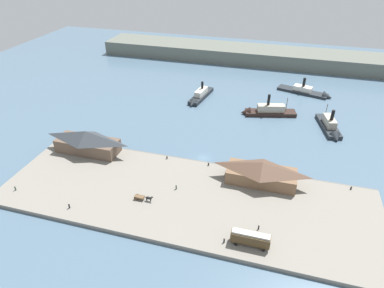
# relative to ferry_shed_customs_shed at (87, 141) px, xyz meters

# --- Properties ---
(ground_plane) EXTENTS (320.00, 320.00, 0.00)m
(ground_plane) POSITION_rel_ferry_shed_customs_shed_xyz_m (39.47, 8.58, -5.34)
(ground_plane) COLOR slate
(quay_promenade) EXTENTS (110.00, 36.00, 1.20)m
(quay_promenade) POSITION_rel_ferry_shed_customs_shed_xyz_m (39.47, -13.42, -4.74)
(quay_promenade) COLOR gray
(quay_promenade) RESTS_ON ground
(seawall_edge) EXTENTS (110.00, 0.80, 1.00)m
(seawall_edge) POSITION_rel_ferry_shed_customs_shed_xyz_m (39.47, 4.98, -4.84)
(seawall_edge) COLOR #666159
(seawall_edge) RESTS_ON ground
(ferry_shed_customs_shed) EXTENTS (22.21, 8.34, 8.15)m
(ferry_shed_customs_shed) POSITION_rel_ferry_shed_customs_shed_xyz_m (0.00, 0.00, 0.00)
(ferry_shed_customs_shed) COLOR brown
(ferry_shed_customs_shed) RESTS_ON quay_promenade
(ferry_shed_central_terminal) EXTENTS (21.26, 8.95, 7.22)m
(ferry_shed_central_terminal) POSITION_rel_ferry_shed_customs_shed_xyz_m (59.98, -0.62, -0.47)
(ferry_shed_central_terminal) COLOR brown
(ferry_shed_central_terminal) RESTS_ON quay_promenade
(street_tram) EXTENTS (9.55, 2.55, 4.01)m
(street_tram) POSITION_rel_ferry_shed_customs_shed_xyz_m (60.09, -26.38, -1.77)
(street_tram) COLOR #4C381E
(street_tram) RESTS_ON quay_promenade
(horse_cart) EXTENTS (5.75, 1.46, 1.87)m
(horse_cart) POSITION_rel_ferry_shed_customs_shed_xyz_m (28.39, -18.34, -3.21)
(horse_cart) COLOR brown
(horse_cart) RESTS_ON quay_promenade
(pedestrian_standing_center) EXTENTS (0.41, 0.41, 1.64)m
(pedestrian_standing_center) POSITION_rel_ferry_shed_customs_shed_xyz_m (36.07, -11.14, -3.39)
(pedestrian_standing_center) COLOR #3D4C42
(pedestrian_standing_center) RESTS_ON quay_promenade
(pedestrian_near_west_shed) EXTENTS (0.40, 0.40, 1.63)m
(pedestrian_near_west_shed) POSITION_rel_ferry_shed_customs_shed_xyz_m (9.96, -27.13, -3.40)
(pedestrian_near_west_shed) COLOR #232328
(pedestrian_near_west_shed) RESTS_ON quay_promenade
(pedestrian_walking_west) EXTENTS (0.39, 0.39, 1.57)m
(pedestrian_walking_west) POSITION_rel_ferry_shed_customs_shed_xyz_m (53.88, -27.38, -3.42)
(pedestrian_walking_west) COLOR #232328
(pedestrian_walking_west) RESTS_ON quay_promenade
(pedestrian_by_tram) EXTENTS (0.38, 0.38, 1.52)m
(pedestrian_by_tram) POSITION_rel_ferry_shed_customs_shed_xyz_m (61.62, -20.66, -3.45)
(pedestrian_by_tram) COLOR #232328
(pedestrian_by_tram) RESTS_ON quay_promenade
(pedestrian_at_waters_edge) EXTENTS (0.39, 0.39, 1.59)m
(pedestrian_at_waters_edge) POSITION_rel_ferry_shed_customs_shed_xyz_m (-9.91, -24.81, -3.42)
(pedestrian_at_waters_edge) COLOR #3D4C42
(pedestrian_at_waters_edge) RESTS_ON quay_promenade
(mooring_post_center_west) EXTENTS (0.44, 0.44, 0.90)m
(mooring_post_center_west) POSITION_rel_ferry_shed_customs_shed_xyz_m (86.54, 3.13, -3.69)
(mooring_post_center_west) COLOR black
(mooring_post_center_west) RESTS_ON quay_promenade
(mooring_post_center_east) EXTENTS (0.44, 0.44, 0.90)m
(mooring_post_center_east) POSITION_rel_ferry_shed_customs_shed_xyz_m (28.02, 3.22, -3.69)
(mooring_post_center_east) COLOR black
(mooring_post_center_east) RESTS_ON quay_promenade
(mooring_post_west) EXTENTS (0.44, 0.44, 0.90)m
(mooring_post_west) POSITION_rel_ferry_shed_customs_shed_xyz_m (42.55, 3.28, -3.69)
(mooring_post_west) COLOR black
(mooring_post_west) RESTS_ON quay_promenade
(ferry_moored_east) EXTENTS (26.52, 12.41, 9.58)m
(ferry_moored_east) POSITION_rel_ferry_shed_customs_shed_xyz_m (75.86, 75.70, -4.26)
(ferry_moored_east) COLOR #23282D
(ferry_moored_east) RESTS_ON ground
(ferry_moored_west) EXTENTS (7.83, 22.43, 8.79)m
(ferry_moored_west) POSITION_rel_ferry_shed_customs_shed_xyz_m (25.60, 55.50, -3.88)
(ferry_moored_west) COLOR #23282D
(ferry_moored_west) RESTS_ON ground
(ferry_departing_north) EXTENTS (23.94, 10.74, 10.94)m
(ferry_departing_north) POSITION_rel_ferry_shed_customs_shed_xyz_m (56.68, 48.13, -3.78)
(ferry_departing_north) COLOR black
(ferry_departing_north) RESTS_ON ground
(ferry_mid_harbor) EXTENTS (9.59, 21.39, 10.14)m
(ferry_mid_harbor) POSITION_rel_ferry_shed_customs_shed_xyz_m (82.96, 40.87, -3.82)
(ferry_mid_harbor) COLOR #23282D
(ferry_mid_harbor) RESTS_ON ground
(far_headland) EXTENTS (180.00, 24.00, 8.00)m
(far_headland) POSITION_rel_ferry_shed_customs_shed_xyz_m (39.47, 118.58, -1.34)
(far_headland) COLOR #60665B
(far_headland) RESTS_ON ground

